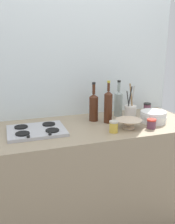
{
  "coord_description": "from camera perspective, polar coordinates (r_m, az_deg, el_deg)",
  "views": [
    {
      "loc": [
        -0.6,
        -1.8,
        1.56
      ],
      "look_at": [
        0.0,
        0.0,
        1.02
      ],
      "focal_mm": 39.59,
      "sensor_mm": 36.0,
      "label": 1
    }
  ],
  "objects": [
    {
      "name": "ground_plane",
      "position": [
        2.46,
        0.0,
        -23.53
      ],
      "size": [
        6.0,
        6.0,
        0.0
      ],
      "primitive_type": "plane",
      "color": "#6B6056",
      "rests_on": "ground"
    },
    {
      "name": "counter_block",
      "position": [
        2.2,
        0.0,
        -14.43
      ],
      "size": [
        1.8,
        0.7,
        0.9
      ],
      "primitive_type": "cube",
      "color": "tan",
      "rests_on": "ground"
    },
    {
      "name": "backsplash_panel",
      "position": [
        2.28,
        -3.06,
        8.81
      ],
      "size": [
        1.9,
        0.06,
        2.56
      ],
      "primitive_type": "cube",
      "color": "silver",
      "rests_on": "ground"
    },
    {
      "name": "stovetop_hob",
      "position": [
        1.92,
        -11.7,
        -4.2
      ],
      "size": [
        0.43,
        0.34,
        0.04
      ],
      "color": "#B2B2B7",
      "rests_on": "counter_block"
    },
    {
      "name": "plate_stack",
      "position": [
        2.17,
        14.9,
        -1.08
      ],
      "size": [
        0.22,
        0.22,
        0.1
      ],
      "color": "white",
      "rests_on": "counter_block"
    },
    {
      "name": "wine_bottle_leftmost",
      "position": [
        2.12,
        1.43,
        1.27
      ],
      "size": [
        0.08,
        0.08,
        0.34
      ],
      "color": "#472314",
      "rests_on": "counter_block"
    },
    {
      "name": "wine_bottle_mid_left",
      "position": [
        2.07,
        4.79,
        1.3
      ],
      "size": [
        0.07,
        0.07,
        0.36
      ],
      "color": "#472314",
      "rests_on": "counter_block"
    },
    {
      "name": "wine_bottle_mid_right",
      "position": [
        2.28,
        7.13,
        2.17
      ],
      "size": [
        0.07,
        0.07,
        0.33
      ],
      "color": "gray",
      "rests_on": "counter_block"
    },
    {
      "name": "mixing_bowl",
      "position": [
        1.99,
        9.45,
        -2.6
      ],
      "size": [
        0.21,
        0.21,
        0.07
      ],
      "color": "beige",
      "rests_on": "counter_block"
    },
    {
      "name": "utensil_crock",
      "position": [
        2.2,
        9.88,
        0.15
      ],
      "size": [
        0.1,
        0.1,
        0.32
      ],
      "color": "silver",
      "rests_on": "counter_block"
    },
    {
      "name": "condiment_jar_front",
      "position": [
        2.45,
        13.59,
        0.91
      ],
      "size": [
        0.07,
        0.07,
        0.1
      ],
      "color": "#66384C",
      "rests_on": "counter_block"
    },
    {
      "name": "condiment_jar_rear",
      "position": [
        2.02,
        14.54,
        -2.63
      ],
      "size": [
        0.07,
        0.07,
        0.08
      ],
      "color": "#66384C",
      "rests_on": "counter_block"
    },
    {
      "name": "condiment_jar_spare",
      "position": [
        1.87,
        6.07,
        -3.37
      ],
      "size": [
        0.07,
        0.07,
        0.09
      ],
      "color": "gold",
      "rests_on": "counter_block"
    }
  ]
}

